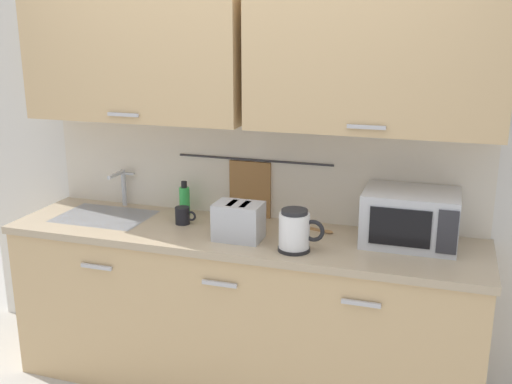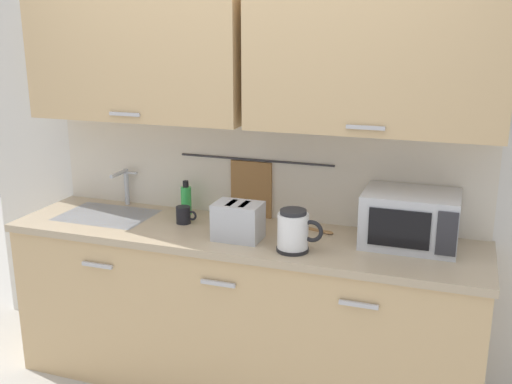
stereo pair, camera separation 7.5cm
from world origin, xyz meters
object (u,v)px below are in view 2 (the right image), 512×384
Objects in this scene: dish_soap_bottle at (186,199)px; wooden_spoon at (316,230)px; microwave at (410,219)px; electric_kettle at (294,231)px; mug_near_sink at (184,215)px; toaster at (238,221)px.

dish_soap_bottle is 0.72× the size of wooden_spoon.
microwave reaches higher than wooden_spoon.
microwave is 0.59m from electric_kettle.
toaster is at bearing -19.71° from mug_near_sink.
dish_soap_bottle is at bearing 175.97° from microwave.
mug_near_sink is at bearing 163.49° from electric_kettle.
toaster is at bearing -166.15° from microwave.
toaster is 0.94× the size of wooden_spoon.
mug_near_sink is 0.47× the size of toaster.
microwave is at bearing 13.85° from toaster.
mug_near_sink is at bearing -170.66° from wooden_spoon.
electric_kettle is at bearing -152.02° from microwave.
dish_soap_bottle reaches higher than wooden_spoon.
dish_soap_bottle reaches higher than toaster.
electric_kettle is at bearing -16.51° from mug_near_sink.
mug_near_sink is at bearing 160.29° from toaster.
wooden_spoon is (-0.48, 0.05, -0.13)m from microwave.
microwave is 2.35× the size of dish_soap_bottle.
toaster reaches higher than wooden_spoon.
toaster is (0.43, -0.29, 0.01)m from dish_soap_bottle.
electric_kettle is 1.16× the size of dish_soap_bottle.
mug_near_sink is at bearing -68.82° from dish_soap_bottle.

